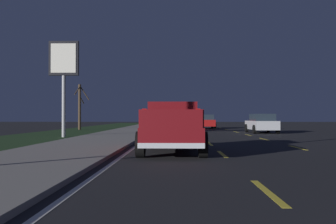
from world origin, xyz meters
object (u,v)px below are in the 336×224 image
(sedan_silver, at_px, (262,123))
(sedan_red, at_px, (205,121))
(gas_price_sign, at_px, (64,66))
(pickup_truck, at_px, (173,127))
(sedan_white, at_px, (176,122))
(bare_tree_far, at_px, (80,105))

(sedan_silver, xyz_separation_m, sedan_red, (11.35, 3.71, 0.00))
(sedan_silver, relative_size, gas_price_sign, 0.72)
(pickup_truck, bearing_deg, sedan_silver, -22.26)
(sedan_white, distance_m, bare_tree_far, 10.30)
(gas_price_sign, bearing_deg, sedan_red, -29.51)
(gas_price_sign, height_order, bare_tree_far, gas_price_sign)
(sedan_white, height_order, bare_tree_far, bare_tree_far)
(pickup_truck, bearing_deg, gas_price_sign, 34.94)
(pickup_truck, relative_size, sedan_red, 1.23)
(sedan_white, relative_size, bare_tree_far, 0.97)
(sedan_silver, height_order, sedan_red, same)
(sedan_red, distance_m, gas_price_sign, 21.39)
(gas_price_sign, relative_size, bare_tree_far, 1.35)
(pickup_truck, bearing_deg, sedan_red, -6.59)
(bare_tree_far, bearing_deg, sedan_red, -72.67)
(gas_price_sign, bearing_deg, pickup_truck, -145.06)
(sedan_silver, distance_m, sedan_white, 8.13)
(gas_price_sign, bearing_deg, bare_tree_far, 10.16)
(sedan_silver, distance_m, sedan_red, 11.94)
(pickup_truck, height_order, sedan_white, pickup_truck)
(pickup_truck, relative_size, bare_tree_far, 1.19)
(pickup_truck, distance_m, sedan_white, 21.26)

